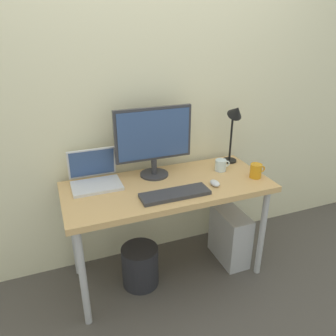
{
  "coord_description": "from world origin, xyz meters",
  "views": [
    {
      "loc": [
        -0.7,
        -1.8,
        1.72
      ],
      "look_at": [
        0.0,
        0.0,
        0.87
      ],
      "focal_mm": 34.58,
      "sensor_mm": 36.0,
      "label": 1
    }
  ],
  "objects_px": {
    "laptop": "(95,176)",
    "mouse": "(215,183)",
    "monitor": "(154,138)",
    "coffee_mug": "(256,171)",
    "glass_cup": "(221,165)",
    "desk": "(168,194)",
    "computer_tower": "(230,236)",
    "keyboard": "(175,194)",
    "desk_lamp": "(235,121)",
    "wastebasket": "(140,266)"
  },
  "relations": [
    {
      "from": "mouse",
      "to": "glass_cup",
      "type": "distance_m",
      "value": 0.26
    },
    {
      "from": "keyboard",
      "to": "coffee_mug",
      "type": "relative_size",
      "value": 3.8
    },
    {
      "from": "monitor",
      "to": "mouse",
      "type": "distance_m",
      "value": 0.51
    },
    {
      "from": "desk",
      "to": "computer_tower",
      "type": "distance_m",
      "value": 0.69
    },
    {
      "from": "laptop",
      "to": "mouse",
      "type": "bearing_deg",
      "value": -22.88
    },
    {
      "from": "laptop",
      "to": "glass_cup",
      "type": "distance_m",
      "value": 0.9
    },
    {
      "from": "keyboard",
      "to": "glass_cup",
      "type": "bearing_deg",
      "value": 27.25
    },
    {
      "from": "computer_tower",
      "to": "glass_cup",
      "type": "bearing_deg",
      "value": 126.37
    },
    {
      "from": "monitor",
      "to": "coffee_mug",
      "type": "xyz_separation_m",
      "value": [
        0.65,
        -0.29,
        -0.23
      ]
    },
    {
      "from": "glass_cup",
      "to": "desk",
      "type": "bearing_deg",
      "value": -170.48
    },
    {
      "from": "desk_lamp",
      "to": "computer_tower",
      "type": "relative_size",
      "value": 1.12
    },
    {
      "from": "laptop",
      "to": "keyboard",
      "type": "distance_m",
      "value": 0.56
    },
    {
      "from": "monitor",
      "to": "glass_cup",
      "type": "bearing_deg",
      "value": -11.22
    },
    {
      "from": "glass_cup",
      "to": "desk_lamp",
      "type": "bearing_deg",
      "value": 32.8
    },
    {
      "from": "monitor",
      "to": "computer_tower",
      "type": "distance_m",
      "value": 1.0
    },
    {
      "from": "laptop",
      "to": "desk",
      "type": "bearing_deg",
      "value": -22.24
    },
    {
      "from": "mouse",
      "to": "coffee_mug",
      "type": "xyz_separation_m",
      "value": [
        0.33,
        0.01,
        0.03
      ]
    },
    {
      "from": "laptop",
      "to": "desk_lamp",
      "type": "relative_size",
      "value": 0.68
    },
    {
      "from": "monitor",
      "to": "coffee_mug",
      "type": "height_order",
      "value": "monitor"
    },
    {
      "from": "mouse",
      "to": "glass_cup",
      "type": "relative_size",
      "value": 0.77
    },
    {
      "from": "monitor",
      "to": "coffee_mug",
      "type": "relative_size",
      "value": 4.64
    },
    {
      "from": "monitor",
      "to": "keyboard",
      "type": "xyz_separation_m",
      "value": [
        0.02,
        -0.33,
        -0.26
      ]
    },
    {
      "from": "desk",
      "to": "coffee_mug",
      "type": "distance_m",
      "value": 0.63
    },
    {
      "from": "desk",
      "to": "mouse",
      "type": "relative_size",
      "value": 15.36
    },
    {
      "from": "desk_lamp",
      "to": "mouse",
      "type": "relative_size",
      "value": 5.22
    },
    {
      "from": "coffee_mug",
      "to": "glass_cup",
      "type": "height_order",
      "value": "coffee_mug"
    },
    {
      "from": "coffee_mug",
      "to": "computer_tower",
      "type": "bearing_deg",
      "value": 135.28
    },
    {
      "from": "computer_tower",
      "to": "desk",
      "type": "bearing_deg",
      "value": 177.78
    },
    {
      "from": "desk_lamp",
      "to": "computer_tower",
      "type": "bearing_deg",
      "value": -112.83
    },
    {
      "from": "mouse",
      "to": "computer_tower",
      "type": "height_order",
      "value": "mouse"
    },
    {
      "from": "desk",
      "to": "keyboard",
      "type": "bearing_deg",
      "value": -95.61
    },
    {
      "from": "desk_lamp",
      "to": "monitor",
      "type": "bearing_deg",
      "value": -179.92
    },
    {
      "from": "desk",
      "to": "laptop",
      "type": "xyz_separation_m",
      "value": [
        -0.45,
        0.18,
        0.13
      ]
    },
    {
      "from": "keyboard",
      "to": "computer_tower",
      "type": "relative_size",
      "value": 1.05
    },
    {
      "from": "keyboard",
      "to": "glass_cup",
      "type": "height_order",
      "value": "glass_cup"
    },
    {
      "from": "desk_lamp",
      "to": "glass_cup",
      "type": "relative_size",
      "value": 4.03
    },
    {
      "from": "desk_lamp",
      "to": "wastebasket",
      "type": "height_order",
      "value": "desk_lamp"
    },
    {
      "from": "desk_lamp",
      "to": "laptop",
      "type": "bearing_deg",
      "value": 179.22
    },
    {
      "from": "laptop",
      "to": "wastebasket",
      "type": "height_order",
      "value": "laptop"
    },
    {
      "from": "glass_cup",
      "to": "coffee_mug",
      "type": "bearing_deg",
      "value": -48.79
    },
    {
      "from": "glass_cup",
      "to": "mouse",
      "type": "bearing_deg",
      "value": -128.29
    },
    {
      "from": "monitor",
      "to": "keyboard",
      "type": "bearing_deg",
      "value": -86.13
    },
    {
      "from": "desk",
      "to": "wastebasket",
      "type": "height_order",
      "value": "desk"
    },
    {
      "from": "keyboard",
      "to": "computer_tower",
      "type": "height_order",
      "value": "keyboard"
    },
    {
      "from": "mouse",
      "to": "desk_lamp",
      "type": "bearing_deg",
      "value": 43.96
    },
    {
      "from": "computer_tower",
      "to": "wastebasket",
      "type": "distance_m",
      "value": 0.74
    },
    {
      "from": "laptop",
      "to": "desk_lamp",
      "type": "distance_m",
      "value": 1.08
    },
    {
      "from": "mouse",
      "to": "wastebasket",
      "type": "height_order",
      "value": "mouse"
    },
    {
      "from": "mouse",
      "to": "computer_tower",
      "type": "distance_m",
      "value": 0.61
    },
    {
      "from": "coffee_mug",
      "to": "computer_tower",
      "type": "height_order",
      "value": "coffee_mug"
    }
  ]
}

